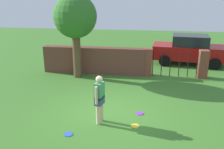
# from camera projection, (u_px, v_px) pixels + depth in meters

# --- Properties ---
(ground_plane) EXTENTS (40.00, 40.00, 0.00)m
(ground_plane) POSITION_uv_depth(u_px,v_px,m) (110.00, 112.00, 8.89)
(ground_plane) COLOR #3D7528
(brick_wall) EXTENTS (5.35, 0.50, 1.38)m
(brick_wall) POSITION_uv_depth(u_px,v_px,m) (94.00, 60.00, 12.97)
(brick_wall) COLOR brown
(brick_wall) RESTS_ON ground
(tree) EXTENTS (2.07, 2.07, 4.04)m
(tree) POSITION_uv_depth(u_px,v_px,m) (75.00, 18.00, 11.65)
(tree) COLOR brown
(tree) RESTS_ON ground
(person) EXTENTS (0.30, 0.53, 1.62)m
(person) POSITION_uv_depth(u_px,v_px,m) (99.00, 97.00, 7.91)
(person) COLOR beige
(person) RESTS_ON ground
(fence_gate) EXTENTS (3.16, 0.44, 1.40)m
(fence_gate) POSITION_uv_depth(u_px,v_px,m) (175.00, 63.00, 12.41)
(fence_gate) COLOR brown
(fence_gate) RESTS_ON ground
(car) EXTENTS (4.35, 2.25, 1.72)m
(car) POSITION_uv_depth(u_px,v_px,m) (189.00, 50.00, 14.56)
(car) COLOR #A51111
(car) RESTS_ON ground
(frisbee_yellow) EXTENTS (0.27, 0.27, 0.02)m
(frisbee_yellow) POSITION_uv_depth(u_px,v_px,m) (135.00, 126.00, 7.96)
(frisbee_yellow) COLOR yellow
(frisbee_yellow) RESTS_ON ground
(frisbee_purple) EXTENTS (0.27, 0.27, 0.02)m
(frisbee_purple) POSITION_uv_depth(u_px,v_px,m) (140.00, 113.00, 8.77)
(frisbee_purple) COLOR purple
(frisbee_purple) RESTS_ON ground
(frisbee_blue) EXTENTS (0.27, 0.27, 0.02)m
(frisbee_blue) POSITION_uv_depth(u_px,v_px,m) (68.00, 134.00, 7.49)
(frisbee_blue) COLOR blue
(frisbee_blue) RESTS_ON ground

